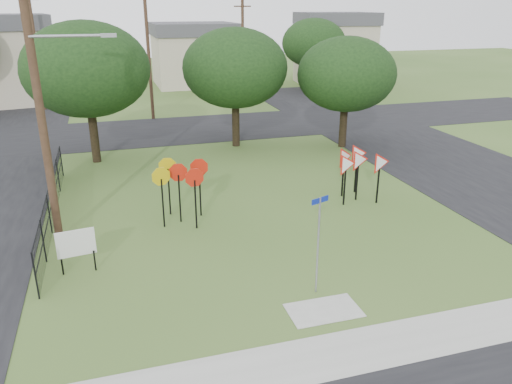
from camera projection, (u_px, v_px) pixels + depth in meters
ground at (293, 269)px, 15.93m from camera, size 140.00×140.00×0.00m
sidewalk at (354, 351)px, 12.16m from camera, size 30.00×1.60×0.02m
street_right at (430, 154)px, 28.11m from camera, size 8.00×50.00×0.02m
street_far at (189, 129)px, 33.86m from camera, size 60.00×8.00×0.02m
curb_pad at (324, 310)px, 13.78m from camera, size 2.00×1.20×0.02m
street_name_sign at (318, 239)px, 14.10m from camera, size 0.58×0.24×2.98m
stop_sign_cluster at (180, 178)px, 18.87m from camera, size 2.27×1.77×2.39m
yield_sign_cluster at (357, 162)px, 21.11m from camera, size 2.43×1.65×2.29m
info_board at (76, 245)px, 15.42m from camera, size 1.16×0.20×1.46m
utility_pole_main at (40, 94)px, 16.18m from camera, size 3.55×0.33×10.00m
far_pole_a at (149, 55)px, 35.29m from camera, size 1.40×0.24×9.00m
far_pole_b at (243, 51)px, 41.11m from camera, size 1.40×0.24×8.50m
far_pole_c at (36, 51)px, 38.52m from camera, size 1.40×0.24×9.00m
fence_run at (52, 202)px, 19.22m from camera, size 0.05×11.55×1.50m
house_mid at (194, 54)px, 51.76m from camera, size 8.40×8.40×6.20m
house_right at (334, 49)px, 51.75m from camera, size 8.30×8.30×7.20m
tree_near_left at (86, 70)px, 25.16m from camera, size 6.40×6.40×7.27m
tree_near_mid at (235, 68)px, 28.31m from camera, size 6.00×6.00×6.80m
tree_near_right at (346, 74)px, 28.24m from camera, size 5.60×5.60×6.33m
tree_far_right at (314, 43)px, 46.77m from camera, size 6.00×6.00×6.80m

